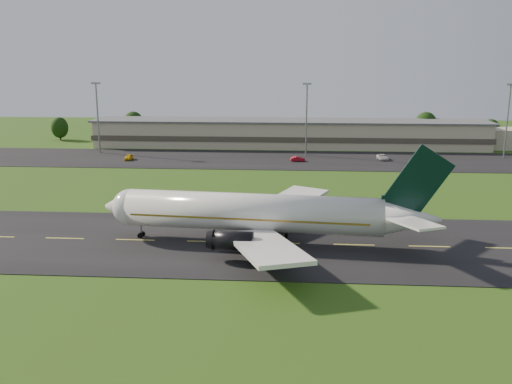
# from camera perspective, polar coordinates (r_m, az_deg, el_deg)

# --- Properties ---
(ground) EXTENTS (360.00, 360.00, 0.00)m
(ground) POSITION_cam_1_polar(r_m,az_deg,el_deg) (85.55, 2.39, -5.19)
(ground) COLOR #264D13
(ground) RESTS_ON ground
(taxiway) EXTENTS (220.00, 30.00, 0.10)m
(taxiway) POSITION_cam_1_polar(r_m,az_deg,el_deg) (85.53, 2.39, -5.16)
(taxiway) COLOR black
(taxiway) RESTS_ON ground
(apron) EXTENTS (260.00, 30.00, 0.10)m
(apron) POSITION_cam_1_polar(r_m,az_deg,el_deg) (155.51, 3.19, 3.23)
(apron) COLOR black
(apron) RESTS_ON ground
(airliner) EXTENTS (51.27, 42.02, 15.57)m
(airliner) POSITION_cam_1_polar(r_m,az_deg,el_deg) (84.26, 0.26, -2.15)
(airliner) COLOR white
(airliner) RESTS_ON ground
(terminal) EXTENTS (145.00, 16.00, 8.40)m
(terminal) POSITION_cam_1_polar(r_m,az_deg,el_deg) (178.86, 5.39, 5.79)
(terminal) COLOR tan
(terminal) RESTS_ON ground
(light_mast_west) EXTENTS (2.40, 1.20, 20.35)m
(light_mast_west) POSITION_cam_1_polar(r_m,az_deg,el_deg) (171.58, -15.59, 7.99)
(light_mast_west) COLOR gray
(light_mast_west) RESTS_ON ground
(light_mast_centre) EXTENTS (2.40, 1.20, 20.35)m
(light_mast_centre) POSITION_cam_1_polar(r_m,az_deg,el_deg) (161.79, 5.08, 8.13)
(light_mast_centre) COLOR gray
(light_mast_centre) RESTS_ON ground
(light_mast_east) EXTENTS (2.40, 1.20, 20.35)m
(light_mast_east) POSITION_cam_1_polar(r_m,az_deg,el_deg) (171.79, 23.91, 7.35)
(light_mast_east) COLOR gray
(light_mast_east) RESTS_ON ground
(tree_line) EXTENTS (201.45, 10.32, 10.48)m
(tree_line) POSITION_cam_1_polar(r_m,az_deg,el_deg) (192.34, 16.12, 6.18)
(tree_line) COLOR black
(tree_line) RESTS_ON ground
(service_vehicle_a) EXTENTS (1.91, 4.42, 1.48)m
(service_vehicle_a) POSITION_cam_1_polar(r_m,az_deg,el_deg) (158.69, -12.62, 3.42)
(service_vehicle_a) COLOR #E3B40D
(service_vehicle_a) RESTS_ON apron
(service_vehicle_b) EXTENTS (4.00, 1.84, 1.27)m
(service_vehicle_b) POSITION_cam_1_polar(r_m,az_deg,el_deg) (153.10, 4.19, 3.32)
(service_vehicle_b) COLOR #A80B1A
(service_vehicle_b) RESTS_ON apron
(service_vehicle_c) EXTENTS (2.83, 5.43, 1.46)m
(service_vehicle_c) POSITION_cam_1_polar(r_m,az_deg,el_deg) (158.76, 12.54, 3.43)
(service_vehicle_c) COLOR silver
(service_vehicle_c) RESTS_ON apron
(service_vehicle_d) EXTENTS (4.15, 4.35, 1.24)m
(service_vehicle_d) POSITION_cam_1_polar(r_m,az_deg,el_deg) (155.97, 17.36, 2.93)
(service_vehicle_d) COLOR yellow
(service_vehicle_d) RESTS_ON apron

